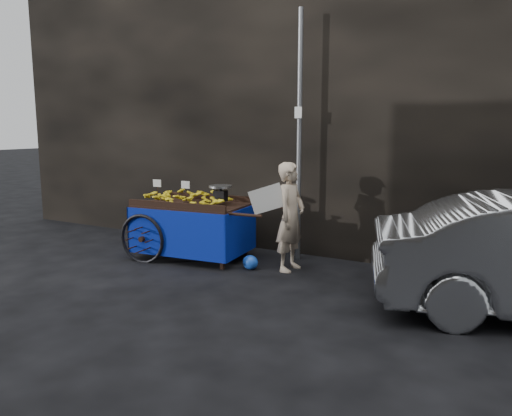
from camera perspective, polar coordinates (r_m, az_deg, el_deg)
The scene contains 6 objects.
ground at distance 7.44m, azimuth -1.58°, elevation -7.76°, with size 80.00×80.00×0.00m, color black.
building_wall at distance 9.29m, azimuth 8.93°, elevation 11.17°, with size 13.50×2.00×5.00m.
street_pole at distance 8.12m, azimuth 4.97°, elevation 8.04°, with size 0.12×0.10×4.00m.
banana_cart at distance 8.38m, azimuth -7.58°, elevation -0.12°, with size 2.55×1.39×1.33m.
vendor at distance 7.57m, azimuth 3.96°, elevation -1.00°, with size 0.77×0.64×1.66m.
plastic_bag at distance 7.73m, azimuth -0.65°, elevation -6.23°, with size 0.25×0.20×0.22m, color blue.
Camera 1 is at (3.66, -6.09, 2.19)m, focal length 35.00 mm.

